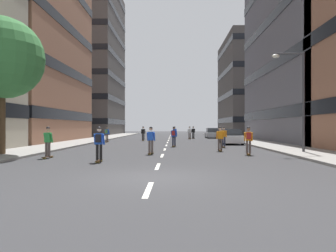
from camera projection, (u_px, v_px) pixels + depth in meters
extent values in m
plane|color=#333335|center=(168.00, 142.00, 35.32)|extent=(147.84, 147.84, 0.00)
cube|color=gray|center=(92.00, 140.00, 38.60)|extent=(3.80, 67.76, 0.14)
cube|color=gray|center=(245.00, 140.00, 38.21)|extent=(3.80, 67.76, 0.14)
cube|color=silver|center=(148.00, 189.00, 8.69)|extent=(0.16, 2.20, 0.01)
cube|color=silver|center=(158.00, 166.00, 13.69)|extent=(0.16, 2.20, 0.01)
cube|color=silver|center=(162.00, 156.00, 18.69)|extent=(0.16, 2.20, 0.01)
cube|color=silver|center=(165.00, 149.00, 23.69)|extent=(0.16, 2.20, 0.01)
cube|color=silver|center=(166.00, 145.00, 28.69)|extent=(0.16, 2.20, 0.01)
cube|color=silver|center=(168.00, 142.00, 33.68)|extent=(0.16, 2.20, 0.01)
cube|color=silver|center=(168.00, 140.00, 38.68)|extent=(0.16, 2.20, 0.01)
cube|color=silver|center=(169.00, 139.00, 43.68)|extent=(0.16, 2.20, 0.01)
cube|color=silver|center=(170.00, 137.00, 48.68)|extent=(0.16, 2.20, 0.01)
cube|color=silver|center=(170.00, 136.00, 53.68)|extent=(0.16, 2.20, 0.01)
cube|color=silver|center=(170.00, 136.00, 58.68)|extent=(0.16, 2.20, 0.01)
cube|color=silver|center=(171.00, 135.00, 63.68)|extent=(0.16, 2.20, 0.01)
cube|color=black|center=(11.00, 115.00, 35.89)|extent=(13.90, 19.16, 1.10)
cube|color=black|center=(11.00, 72.00, 35.89)|extent=(13.90, 19.16, 1.10)
cube|color=black|center=(11.00, 29.00, 35.89)|extent=(13.90, 19.16, 1.10)
cube|color=#4C4744|center=(86.00, 61.00, 66.18)|extent=(13.78, 19.72, 31.94)
cube|color=black|center=(86.00, 122.00, 66.17)|extent=(13.90, 19.84, 1.10)
cube|color=black|center=(86.00, 101.00, 66.18)|extent=(13.90, 19.84, 1.10)
cube|color=black|center=(86.00, 80.00, 66.18)|extent=(13.90, 19.84, 1.10)
cube|color=black|center=(86.00, 58.00, 66.18)|extent=(13.90, 19.84, 1.10)
cube|color=black|center=(86.00, 37.00, 66.18)|extent=(13.90, 19.84, 1.10)
cube|color=black|center=(86.00, 16.00, 66.19)|extent=(13.90, 19.84, 1.10)
cube|color=slate|center=(328.00, 50.00, 35.15)|extent=(13.78, 22.64, 21.12)
cube|color=black|center=(328.00, 114.00, 35.15)|extent=(13.90, 22.76, 1.10)
cube|color=black|center=(328.00, 68.00, 35.15)|extent=(13.90, 22.76, 1.10)
cube|color=black|center=(328.00, 22.00, 35.15)|extent=(13.90, 22.76, 1.10)
cube|color=#4C4744|center=(257.00, 87.00, 65.44)|extent=(13.78, 19.45, 20.23)
cube|color=black|center=(257.00, 120.00, 65.43)|extent=(13.90, 19.57, 1.10)
cube|color=black|center=(257.00, 97.00, 65.44)|extent=(13.90, 19.57, 1.10)
cube|color=black|center=(257.00, 73.00, 65.44)|extent=(13.90, 19.57, 1.10)
cube|color=black|center=(257.00, 49.00, 65.44)|extent=(13.90, 19.57, 1.10)
cube|color=silver|center=(231.00, 139.00, 30.76)|extent=(1.80, 4.40, 0.70)
cube|color=#2D3338|center=(232.00, 132.00, 30.61)|extent=(1.60, 2.10, 0.64)
cylinder|color=black|center=(221.00, 140.00, 32.23)|extent=(0.22, 0.64, 0.64)
cylinder|color=black|center=(236.00, 140.00, 32.19)|extent=(0.22, 0.64, 0.64)
cylinder|color=black|center=(226.00, 142.00, 29.33)|extent=(0.22, 0.64, 0.64)
cylinder|color=black|center=(242.00, 142.00, 29.29)|extent=(0.22, 0.64, 0.64)
cube|color=#B2B7BF|center=(212.00, 135.00, 46.41)|extent=(1.80, 4.40, 0.70)
cube|color=#2D3338|center=(212.00, 130.00, 46.26)|extent=(1.60, 2.10, 0.64)
cylinder|color=black|center=(206.00, 136.00, 47.88)|extent=(0.22, 0.64, 0.64)
cylinder|color=black|center=(216.00, 136.00, 47.84)|extent=(0.22, 0.64, 0.64)
cylinder|color=black|center=(208.00, 136.00, 44.98)|extent=(0.22, 0.64, 0.64)
cylinder|color=black|center=(219.00, 136.00, 44.95)|extent=(0.22, 0.64, 0.64)
cylinder|color=#4C3823|center=(2.00, 120.00, 18.34)|extent=(0.36, 0.36, 4.05)
sphere|color=#387A3D|center=(2.00, 58.00, 18.34)|extent=(4.87, 4.87, 4.87)
cylinder|color=#3F3F44|center=(303.00, 102.00, 20.02)|extent=(0.16, 0.16, 6.50)
cylinder|color=#3F3F44|center=(290.00, 54.00, 20.04)|extent=(1.80, 0.10, 0.10)
ellipsoid|color=silver|center=(276.00, 56.00, 20.06)|extent=(0.50, 0.30, 0.24)
cube|color=brown|center=(174.00, 146.00, 26.75)|extent=(0.40, 0.92, 0.02)
cylinder|color=#D8BF4C|center=(175.00, 146.00, 27.06)|extent=(0.19, 0.11, 0.07)
cylinder|color=#D8BF4C|center=(173.00, 147.00, 26.45)|extent=(0.19, 0.11, 0.07)
cylinder|color=#2D334C|center=(173.00, 141.00, 26.78)|extent=(0.17, 0.17, 0.80)
cylinder|color=#2D334C|center=(175.00, 141.00, 26.73)|extent=(0.17, 0.17, 0.80)
cube|color=blue|center=(174.00, 133.00, 26.76)|extent=(0.36, 0.27, 0.55)
cylinder|color=blue|center=(172.00, 134.00, 26.86)|extent=(0.14, 0.24, 0.55)
cylinder|color=blue|center=(176.00, 134.00, 26.75)|extent=(0.14, 0.24, 0.55)
sphere|color=#997051|center=(174.00, 128.00, 26.77)|extent=(0.22, 0.22, 0.22)
sphere|color=black|center=(174.00, 128.00, 26.78)|extent=(0.21, 0.21, 0.21)
cube|color=#A52626|center=(173.00, 133.00, 26.58)|extent=(0.29, 0.22, 0.40)
cube|color=brown|center=(193.00, 138.00, 44.32)|extent=(0.40, 0.92, 0.02)
cylinder|color=#D8BF4C|center=(193.00, 138.00, 44.64)|extent=(0.19, 0.11, 0.07)
cylinder|color=#D8BF4C|center=(194.00, 138.00, 44.01)|extent=(0.19, 0.11, 0.07)
cylinder|color=black|center=(193.00, 135.00, 44.31)|extent=(0.17, 0.17, 0.80)
cylinder|color=black|center=(194.00, 135.00, 44.34)|extent=(0.17, 0.17, 0.80)
cube|color=black|center=(193.00, 131.00, 44.33)|extent=(0.36, 0.27, 0.55)
cylinder|color=black|center=(192.00, 131.00, 44.33)|extent=(0.14, 0.24, 0.55)
cylinder|color=black|center=(195.00, 131.00, 44.42)|extent=(0.14, 0.24, 0.55)
sphere|color=#997051|center=(193.00, 127.00, 44.35)|extent=(0.22, 0.22, 0.22)
sphere|color=black|center=(193.00, 127.00, 44.35)|extent=(0.21, 0.21, 0.21)
cube|color=brown|center=(220.00, 150.00, 21.98)|extent=(0.20, 0.90, 0.02)
cylinder|color=#D8BF4C|center=(219.00, 150.00, 22.30)|extent=(0.18, 0.07, 0.07)
cylinder|color=#D8BF4C|center=(221.00, 151.00, 21.66)|extent=(0.18, 0.07, 0.07)
cylinder|color=#594C47|center=(219.00, 144.00, 21.98)|extent=(0.14, 0.14, 0.80)
cylinder|color=#594C47|center=(221.00, 144.00, 21.98)|extent=(0.14, 0.14, 0.80)
cube|color=orange|center=(220.00, 135.00, 21.98)|extent=(0.32, 0.20, 0.55)
cylinder|color=orange|center=(217.00, 135.00, 22.03)|extent=(0.09, 0.23, 0.55)
cylinder|color=orange|center=(223.00, 135.00, 22.02)|extent=(0.09, 0.23, 0.55)
sphere|color=beige|center=(220.00, 129.00, 22.00)|extent=(0.22, 0.22, 0.22)
sphere|color=black|center=(220.00, 128.00, 22.00)|extent=(0.21, 0.21, 0.21)
cube|color=brown|center=(190.00, 139.00, 42.58)|extent=(0.39, 0.92, 0.02)
cylinder|color=#D8BF4C|center=(189.00, 139.00, 42.90)|extent=(0.19, 0.11, 0.07)
cylinder|color=#D8BF4C|center=(190.00, 139.00, 42.27)|extent=(0.19, 0.11, 0.07)
cylinder|color=#594C47|center=(189.00, 136.00, 42.57)|extent=(0.17, 0.17, 0.80)
cylinder|color=#594C47|center=(190.00, 136.00, 42.60)|extent=(0.17, 0.17, 0.80)
cube|color=white|center=(190.00, 131.00, 42.58)|extent=(0.36, 0.26, 0.55)
cylinder|color=white|center=(188.00, 131.00, 42.59)|extent=(0.14, 0.24, 0.55)
cylinder|color=white|center=(191.00, 131.00, 42.68)|extent=(0.14, 0.24, 0.55)
sphere|color=beige|center=(190.00, 127.00, 42.60)|extent=(0.22, 0.22, 0.22)
sphere|color=black|center=(190.00, 127.00, 42.60)|extent=(0.21, 0.21, 0.21)
cube|color=brown|center=(48.00, 157.00, 17.17)|extent=(0.39, 0.92, 0.02)
cylinder|color=#D8BF4C|center=(51.00, 157.00, 17.48)|extent=(0.19, 0.11, 0.07)
cylinder|color=#D8BF4C|center=(44.00, 158.00, 16.86)|extent=(0.19, 0.11, 0.07)
cylinder|color=#594C47|center=(46.00, 149.00, 17.19)|extent=(0.17, 0.17, 0.80)
cylinder|color=#594C47|center=(49.00, 149.00, 17.15)|extent=(0.17, 0.17, 0.80)
cube|color=green|center=(48.00, 137.00, 17.17)|extent=(0.36, 0.26, 0.55)
cylinder|color=green|center=(45.00, 138.00, 17.27)|extent=(0.14, 0.24, 0.55)
cylinder|color=green|center=(52.00, 138.00, 17.17)|extent=(0.14, 0.24, 0.55)
sphere|color=tan|center=(48.00, 129.00, 17.19)|extent=(0.22, 0.22, 0.22)
sphere|color=black|center=(48.00, 128.00, 17.19)|extent=(0.21, 0.21, 0.21)
cube|color=brown|center=(151.00, 153.00, 19.53)|extent=(0.36, 0.92, 0.02)
cylinder|color=#D8BF4C|center=(152.00, 153.00, 19.84)|extent=(0.19, 0.10, 0.07)
cylinder|color=#D8BF4C|center=(150.00, 154.00, 19.22)|extent=(0.19, 0.10, 0.07)
cylinder|color=#594C47|center=(149.00, 147.00, 19.55)|extent=(0.16, 0.16, 0.80)
cylinder|color=#594C47|center=(152.00, 147.00, 19.51)|extent=(0.16, 0.16, 0.80)
cube|color=blue|center=(151.00, 136.00, 19.53)|extent=(0.35, 0.25, 0.55)
cylinder|color=blue|center=(148.00, 136.00, 19.62)|extent=(0.13, 0.24, 0.55)
cylinder|color=blue|center=(154.00, 136.00, 19.54)|extent=(0.13, 0.24, 0.55)
sphere|color=tan|center=(151.00, 129.00, 19.55)|extent=(0.22, 0.22, 0.22)
sphere|color=black|center=(151.00, 128.00, 19.55)|extent=(0.21, 0.21, 0.21)
cube|color=brown|center=(99.00, 161.00, 15.29)|extent=(0.21, 0.90, 0.02)
cylinder|color=#D8BF4C|center=(101.00, 161.00, 15.61)|extent=(0.18, 0.07, 0.07)
cylinder|color=#D8BF4C|center=(98.00, 162.00, 14.97)|extent=(0.18, 0.07, 0.07)
cylinder|color=black|center=(97.00, 152.00, 15.29)|extent=(0.14, 0.14, 0.80)
cylinder|color=black|center=(101.00, 152.00, 15.29)|extent=(0.14, 0.14, 0.80)
cube|color=blue|center=(99.00, 139.00, 15.29)|extent=(0.32, 0.20, 0.55)
cylinder|color=blue|center=(95.00, 139.00, 15.34)|extent=(0.09, 0.23, 0.55)
cylinder|color=blue|center=(104.00, 139.00, 15.34)|extent=(0.09, 0.23, 0.55)
sphere|color=beige|center=(99.00, 130.00, 15.31)|extent=(0.22, 0.22, 0.22)
sphere|color=black|center=(99.00, 129.00, 15.31)|extent=(0.21, 0.21, 0.21)
cube|color=black|center=(98.00, 138.00, 15.11)|extent=(0.26, 0.16, 0.40)
cube|color=brown|center=(175.00, 138.00, 43.96)|extent=(0.21, 0.90, 0.02)
cylinder|color=#D8BF4C|center=(175.00, 138.00, 44.28)|extent=(0.18, 0.07, 0.07)
cylinder|color=#D8BF4C|center=(175.00, 139.00, 43.64)|extent=(0.18, 0.07, 0.07)
cylinder|color=black|center=(174.00, 135.00, 43.96)|extent=(0.14, 0.14, 0.80)
cylinder|color=black|center=(175.00, 135.00, 43.96)|extent=(0.14, 0.14, 0.80)
cube|color=blue|center=(175.00, 131.00, 43.96)|extent=(0.32, 0.20, 0.55)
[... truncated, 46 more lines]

